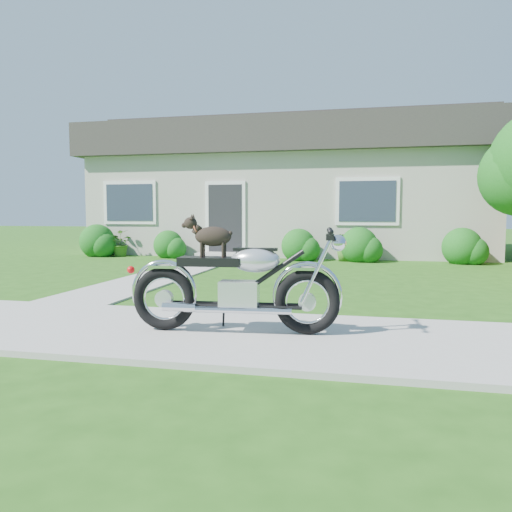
{
  "coord_description": "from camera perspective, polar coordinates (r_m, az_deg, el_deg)",
  "views": [
    {
      "loc": [
        2.57,
        -4.93,
        1.27
      ],
      "look_at": [
        1.22,
        1.0,
        0.75
      ],
      "focal_mm": 35.0,
      "sensor_mm": 36.0,
      "label": 1
    }
  ],
  "objects": [
    {
      "name": "shrub_row",
      "position": [
        13.71,
        1.73,
        1.29
      ],
      "size": [
        11.22,
        1.03,
        1.03
      ],
      "color": "#175817",
      "rests_on": "ground"
    },
    {
      "name": "potted_plant_right",
      "position": [
        13.52,
        10.04,
        0.97
      ],
      "size": [
        0.5,
        0.5,
        0.73
      ],
      "primitive_type": "imported",
      "rotation": [
        0.0,
        0.0,
        2.89
      ],
      "color": "#32621B",
      "rests_on": "ground"
    },
    {
      "name": "ground",
      "position": [
        5.7,
        -14.5,
        -8.15
      ],
      "size": [
        80.0,
        80.0,
        0.0
      ],
      "primitive_type": "plane",
      "color": "#235114",
      "rests_on": "ground"
    },
    {
      "name": "motorcycle_with_dog",
      "position": [
        5.14,
        -2.1,
        -3.06
      ],
      "size": [
        2.22,
        0.6,
        1.19
      ],
      "rotation": [
        0.0,
        0.0,
        0.09
      ],
      "color": "black",
      "rests_on": "sidewalk"
    },
    {
      "name": "potted_plant_left",
      "position": [
        15.32,
        -15.39,
        1.39
      ],
      "size": [
        0.87,
        0.82,
        0.77
      ],
      "primitive_type": "imported",
      "rotation": [
        0.0,
        0.0,
        2.74
      ],
      "color": "#326019",
      "rests_on": "ground"
    },
    {
      "name": "sidewalk",
      "position": [
        5.69,
        -14.5,
        -7.95
      ],
      "size": [
        24.0,
        2.2,
        0.04
      ],
      "primitive_type": "cube",
      "color": "#9E9B93",
      "rests_on": "ground"
    },
    {
      "name": "house",
      "position": [
        17.14,
        4.19,
        7.83
      ],
      "size": [
        12.6,
        7.03,
        4.5
      ],
      "color": "#B4AFA2",
      "rests_on": "ground"
    },
    {
      "name": "walkway",
      "position": [
        10.8,
        -9.43,
        -1.86
      ],
      "size": [
        1.2,
        8.0,
        0.03
      ],
      "primitive_type": "cube",
      "color": "#9E9B93",
      "rests_on": "ground"
    }
  ]
}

